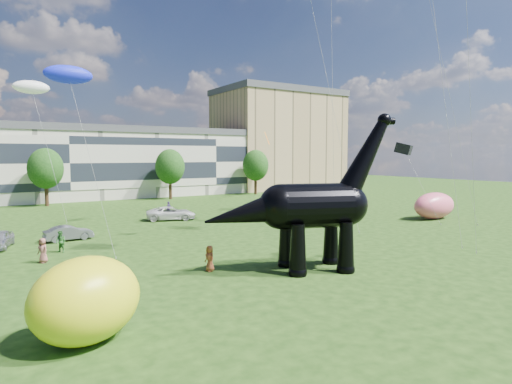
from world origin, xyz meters
TOP-DOWN VIEW (x-y plane):
  - ground at (0.00, 0.00)m, footprint 220.00×220.00m
  - terrace_row at (-8.00, 62.00)m, footprint 78.00×11.00m
  - apartment_block at (40.00, 65.00)m, footprint 28.00×18.00m
  - tree_mid_left at (-12.00, 53.00)m, footprint 5.20×5.20m
  - tree_mid_right at (8.00, 53.00)m, footprint 5.20×5.20m
  - tree_far_right at (26.00, 53.00)m, footprint 5.20×5.20m
  - dinosaur_sculpture at (-1.37, 2.87)m, footprint 13.46×6.26m
  - car_grey at (-13.54, 22.41)m, footprint 4.31×1.81m
  - car_white at (-1.01, 29.25)m, footprint 6.41×4.45m
  - car_dark at (10.22, 21.00)m, footprint 4.08×5.71m
  - gazebo_near at (11.85, 24.53)m, footprint 4.15×4.15m
  - gazebo_far at (17.94, 30.21)m, footprint 4.93×4.93m
  - inflatable_pink at (26.77, 12.89)m, footprint 6.57×3.35m
  - inflatable_yellow at (-16.39, -1.18)m, footprint 5.68×5.04m
  - visitors at (-1.90, 16.45)m, footprint 49.71×46.56m
  - kites at (-15.61, 20.00)m, footprint 60.29×47.07m

SIDE VIEW (x-z plane):
  - ground at x=0.00m, z-range 0.00..0.00m
  - car_grey at x=-13.54m, z-range 0.00..1.38m
  - car_dark at x=10.22m, z-range 0.00..1.54m
  - car_white at x=-1.01m, z-range 0.00..1.63m
  - visitors at x=-1.90m, z-range -0.05..1.81m
  - inflatable_pink at x=26.77m, z-range 0.00..3.26m
  - gazebo_near at x=11.85m, z-range 0.51..3.05m
  - inflatable_yellow at x=-16.39m, z-range 0.00..3.62m
  - gazebo_far at x=17.94m, z-range 0.52..3.11m
  - dinosaur_sculpture at x=-1.37m, z-range -1.36..9.76m
  - terrace_row at x=-8.00m, z-range 0.00..12.00m
  - tree_mid_left at x=-12.00m, z-range 1.57..11.01m
  - tree_mid_right at x=8.00m, z-range 1.57..11.01m
  - tree_far_right at x=26.00m, z-range 1.57..11.01m
  - apartment_block at x=40.00m, z-range 0.00..22.00m
  - kites at x=-15.61m, z-range 4.97..35.19m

